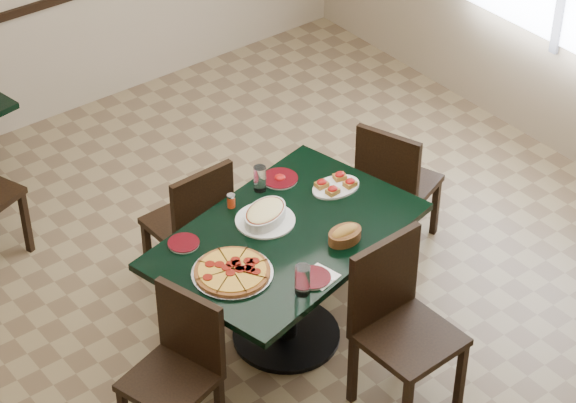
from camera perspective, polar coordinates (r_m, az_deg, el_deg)
floor at (r=6.59m, az=0.11°, el=-5.51°), size 5.50×5.50×0.00m
main_table at (r=6.05m, az=-0.09°, el=-2.96°), size 1.60×1.21×0.75m
chair_far at (r=6.48m, az=-4.82°, el=-0.97°), size 0.42×0.42×0.87m
chair_near at (r=5.75m, az=5.60°, el=-5.87°), size 0.47×0.47×0.98m
chair_right at (r=6.79m, az=5.40°, el=1.06°), size 0.53×0.53×0.88m
chair_left at (r=5.62m, az=-5.55°, el=-8.15°), size 0.50×0.50×0.86m
pepperoni_pizza at (r=5.67m, az=-2.85°, el=-3.58°), size 0.42×0.42×0.04m
lasagna_casserole at (r=5.99m, az=-1.17°, el=-0.66°), size 0.34×0.32×0.09m
bread_basket at (r=5.87m, az=2.90°, el=-1.68°), size 0.20×0.14×0.09m
bruschetta_platter at (r=6.25m, az=2.45°, el=0.85°), size 0.30×0.22×0.05m
side_plate_near at (r=5.64m, az=1.28°, el=-3.90°), size 0.18×0.18×0.02m
side_plate_far_r at (r=6.32m, az=-0.41°, el=1.17°), size 0.20×0.20×0.03m
side_plate_far_l at (r=5.88m, az=-5.32°, el=-2.13°), size 0.17×0.17×0.02m
napkin_setting at (r=5.66m, az=1.64°, el=-3.83°), size 0.19×0.19×0.01m
water_glass_a at (r=6.20m, az=-1.44°, el=1.17°), size 0.07×0.07×0.15m
water_glass_b at (r=5.51m, az=0.74°, el=-4.01°), size 0.08×0.08×0.16m
pepper_shaker at (r=6.10m, az=-2.91°, el=0.05°), size 0.05×0.05×0.08m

